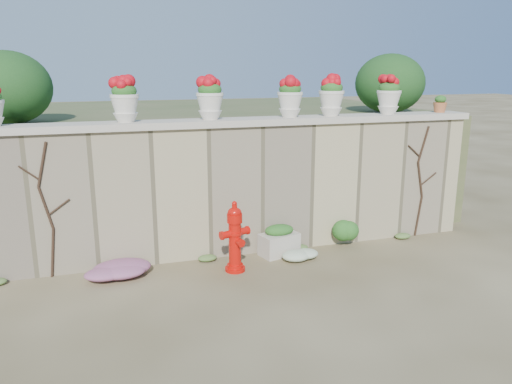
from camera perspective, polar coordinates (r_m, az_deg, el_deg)
name	(u,v)px	position (r m, az deg, el deg)	size (l,w,h in m)	color
ground	(271,299)	(6.45, 1.72, -12.18)	(80.00, 80.00, 0.00)	#4D4026
stone_wall	(234,190)	(7.73, -2.58, 0.21)	(8.00, 0.40, 2.00)	tan
wall_cap	(233,122)	(7.55, -2.67, 7.97)	(8.10, 0.52, 0.10)	beige
raised_fill	(195,156)	(10.79, -6.95, 4.11)	(9.00, 6.00, 2.00)	#384C23
back_shrub_left	(7,88)	(8.56, -26.54, 10.62)	(1.30, 1.30, 1.10)	#143814
back_shrub_right	(390,83)	(9.99, 15.05, 11.89)	(1.30, 1.30, 1.10)	#143814
vine_left	(47,209)	(7.32, -22.78, -1.77)	(0.60, 0.04, 1.91)	black
vine_right	(421,180)	(8.91, 18.31, 1.31)	(0.60, 0.04, 1.91)	black
fire_hydrant	(235,237)	(7.11, -2.43, -5.11)	(0.45, 0.32, 1.03)	#C20D07
planter_box	(279,241)	(7.80, 2.65, -5.59)	(0.66, 0.49, 0.49)	beige
green_shrub	(346,228)	(8.25, 10.30, -4.06)	(0.66, 0.59, 0.63)	#1E5119
magenta_clump	(115,271)	(7.21, -15.84, -8.63)	(1.02, 0.68, 0.27)	#C928A8
white_flowers	(303,254)	(7.63, 5.42, -7.12)	(0.56, 0.45, 0.20)	white
urn_pot_1	(125,100)	(7.28, -14.78, 10.14)	(0.40, 0.40, 0.62)	silver
urn_pot_2	(210,98)	(7.44, -5.29, 10.63)	(0.40, 0.40, 0.63)	silver
urn_pot_3	(290,97)	(7.80, 3.91, 10.77)	(0.39, 0.39, 0.62)	silver
urn_pot_4	(331,96)	(8.08, 8.61, 10.82)	(0.40, 0.40, 0.63)	silver
urn_pot_5	(389,95)	(8.58, 14.94, 10.64)	(0.39, 0.39, 0.62)	silver
terracotta_pot	(440,105)	(9.16, 20.29, 9.33)	(0.23, 0.23, 0.28)	#AB5E34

